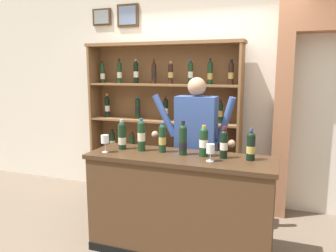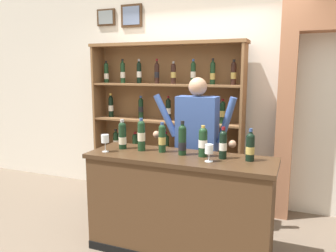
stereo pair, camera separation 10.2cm
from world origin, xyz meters
name	(u,v)px [view 1 (the left image)]	position (x,y,z in m)	size (l,w,h in m)	color
ground_plane	(162,249)	(0.00, 0.00, -0.01)	(14.00, 14.00, 0.02)	#6B5B4C
back_wall	(202,76)	(0.00, 1.48, 1.66)	(12.00, 0.19, 3.31)	silver
wine_shelf	(163,118)	(-0.44, 1.20, 1.11)	(2.06, 0.32, 2.07)	brown
tasting_counter	(180,205)	(0.18, 0.00, 0.48)	(1.74, 0.57, 0.95)	#4C331E
shopkeeper	(196,137)	(0.18, 0.53, 1.03)	(0.93, 0.22, 1.66)	#2D3347
tasting_bottle_bianco	(122,135)	(-0.45, 0.05, 1.09)	(0.08, 0.08, 0.30)	black
tasting_bottle_brunello	(141,135)	(-0.24, 0.05, 1.11)	(0.07, 0.07, 0.32)	#19381E
tasting_bottle_super_tuscan	(162,138)	(-0.03, 0.07, 1.09)	(0.07, 0.07, 0.29)	#19381E
tasting_bottle_riserva	(183,140)	(0.19, 0.04, 1.09)	(0.07, 0.07, 0.32)	black
tasting_bottle_prosecco	(204,141)	(0.38, 0.06, 1.09)	(0.08, 0.08, 0.29)	#19381E
tasting_bottle_chianti	(224,143)	(0.57, 0.05, 1.09)	(0.07, 0.07, 0.29)	black
tasting_bottle_grappa	(251,146)	(0.80, 0.07, 1.08)	(0.08, 0.08, 0.28)	black
wine_glass_center	(210,149)	(0.48, -0.09, 1.06)	(0.07, 0.07, 0.15)	silver
wine_glass_left	(105,140)	(-0.54, -0.12, 1.08)	(0.07, 0.07, 0.17)	silver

